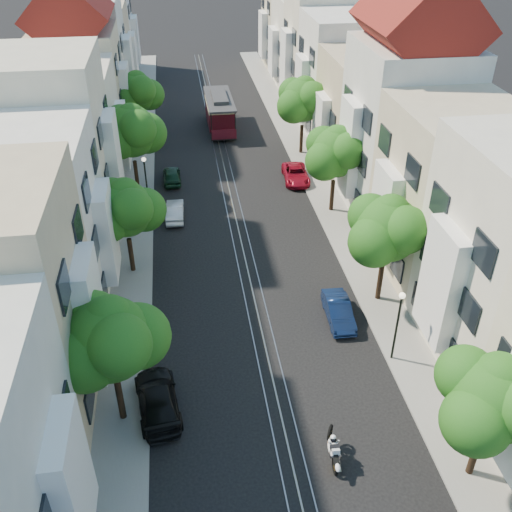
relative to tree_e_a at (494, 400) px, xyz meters
name	(u,v)px	position (x,y,z in m)	size (l,w,h in m)	color
ground	(225,172)	(-7.26, 31.02, -4.40)	(200.00, 200.00, 0.00)	black
sidewalk_east	(308,166)	(-0.01, 31.02, -4.34)	(2.50, 80.00, 0.12)	gray
sidewalk_west	(139,176)	(-14.51, 31.02, -4.34)	(2.50, 80.00, 0.12)	gray
rail_left	(219,172)	(-7.81, 31.02, -4.39)	(0.06, 80.00, 0.02)	gray
rail_slot	(225,172)	(-7.26, 31.02, -4.39)	(0.06, 80.00, 0.02)	gray
rail_right	(232,171)	(-6.71, 31.02, -4.39)	(0.06, 80.00, 0.02)	gray
lane_line	(225,172)	(-7.26, 31.02, -4.40)	(0.08, 80.00, 0.01)	tan
townhouses_east	(366,106)	(4.61, 30.94, 0.79)	(7.75, 72.00, 12.00)	beige
townhouses_west	(72,122)	(-19.13, 30.94, 0.68)	(7.75, 72.00, 11.76)	silver
tree_e_a	(494,400)	(0.00, 0.00, 0.00)	(4.72, 3.87, 6.27)	black
tree_e_b	(388,231)	(0.00, 12.00, 0.34)	(4.93, 4.08, 6.68)	black
tree_e_c	(336,154)	(0.00, 23.00, 0.20)	(4.84, 3.99, 6.52)	black
tree_e_d	(304,101)	(0.00, 34.00, 0.47)	(5.01, 4.16, 6.85)	black
tree_w_a	(111,341)	(-14.40, 5.00, 0.34)	(4.93, 4.08, 6.68)	black
tree_w_b	(126,210)	(-14.40, 17.00, 0.00)	(4.72, 3.87, 6.27)	black
tree_w_c	(132,132)	(-14.40, 28.00, 0.67)	(5.13, 4.28, 7.09)	black
tree_w_d	(137,93)	(-14.40, 39.00, 0.20)	(4.84, 3.99, 6.52)	black
lamp_east	(399,316)	(-0.96, 7.02, -1.55)	(0.32, 0.32, 4.16)	black
lamp_west	(146,176)	(-13.56, 25.02, -1.55)	(0.32, 0.32, 4.16)	black
sportbike_rider	(333,449)	(-5.54, 1.44, -3.63)	(0.50, 2.00, 1.38)	black
cable_car	(220,110)	(-6.76, 41.35, -2.54)	(2.59, 8.16, 3.13)	black
parked_car_e_mid	(339,311)	(-2.86, 10.55, -3.79)	(1.28, 3.67, 1.21)	#0C1B3F
parked_car_e_far	(296,174)	(-1.66, 28.46, -3.81)	(1.96, 4.24, 1.18)	maroon
parked_car_w_near	(158,399)	(-12.86, 5.37, -3.73)	(1.86, 4.58, 1.33)	black
parked_car_w_mid	(175,211)	(-11.66, 23.56, -3.81)	(1.24, 3.55, 1.17)	silver
parked_car_w_far	(172,175)	(-11.76, 29.69, -3.80)	(1.41, 3.51, 1.20)	#14321F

